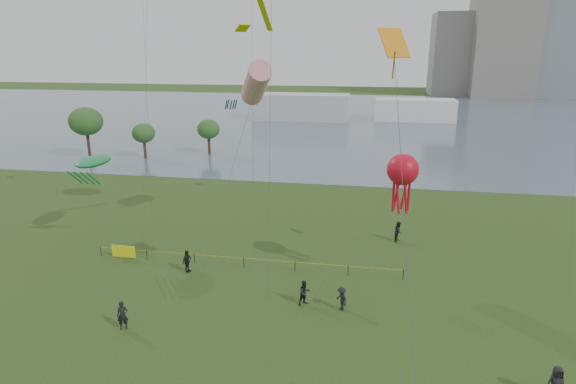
# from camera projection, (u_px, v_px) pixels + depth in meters

# --- Properties ---
(lake) EXTENTS (400.00, 120.00, 0.08)m
(lake) POSITION_uv_depth(u_px,v_px,m) (353.00, 118.00, 115.84)
(lake) COLOR slate
(lake) RESTS_ON ground_plane
(building_mid) EXTENTS (20.00, 20.00, 38.00)m
(building_mid) POSITION_uv_depth(u_px,v_px,m) (502.00, 39.00, 161.11)
(building_mid) COLOR slate
(building_mid) RESTS_ON ground_plane
(building_low) EXTENTS (16.00, 18.00, 28.00)m
(building_low) POSITION_uv_depth(u_px,v_px,m) (455.00, 54.00, 170.56)
(building_low) COLOR slate
(building_low) RESTS_ON ground_plane
(pavilion_left) EXTENTS (22.00, 8.00, 6.00)m
(pavilion_left) POSITION_uv_depth(u_px,v_px,m) (301.00, 107.00, 112.29)
(pavilion_left) COLOR silver
(pavilion_left) RESTS_ON ground_plane
(pavilion_right) EXTENTS (18.00, 7.00, 5.00)m
(pavilion_right) POSITION_uv_depth(u_px,v_px,m) (415.00, 110.00, 110.89)
(pavilion_right) COLOR white
(pavilion_right) RESTS_ON ground_plane
(trees) EXTENTS (21.37, 10.17, 7.79)m
(trees) POSITION_uv_depth(u_px,v_px,m) (124.00, 126.00, 72.83)
(trees) COLOR #362118
(trees) RESTS_ON ground_plane
(fence) EXTENTS (24.07, 0.07, 1.05)m
(fence) POSITION_uv_depth(u_px,v_px,m) (169.00, 255.00, 38.02)
(fence) COLOR black
(fence) RESTS_ON ground_plane
(spectator_a) EXTENTS (1.04, 1.03, 1.70)m
(spectator_a) POSITION_uv_depth(u_px,v_px,m) (305.00, 293.00, 31.53)
(spectator_a) COLOR black
(spectator_a) RESTS_ON ground_plane
(spectator_b) EXTENTS (1.09, 1.19, 1.61)m
(spectator_b) POSITION_uv_depth(u_px,v_px,m) (342.00, 299.00, 30.86)
(spectator_b) COLOR black
(spectator_b) RESTS_ON ground_plane
(spectator_c) EXTENTS (0.65, 1.08, 1.73)m
(spectator_c) POSITION_uv_depth(u_px,v_px,m) (187.00, 261.00, 36.14)
(spectator_c) COLOR black
(spectator_c) RESTS_ON ground_plane
(spectator_d) EXTENTS (0.99, 0.74, 1.83)m
(spectator_d) POSITION_uv_depth(u_px,v_px,m) (556.00, 384.00, 22.89)
(spectator_d) COLOR black
(spectator_d) RESTS_ON ground_plane
(spectator_f) EXTENTS (0.77, 0.64, 1.80)m
(spectator_f) POSITION_uv_depth(u_px,v_px,m) (123.00, 315.00, 28.76)
(spectator_f) COLOR black
(spectator_f) RESTS_ON ground_plane
(spectator_g) EXTENTS (0.91, 1.03, 1.80)m
(spectator_g) POSITION_uv_depth(u_px,v_px,m) (398.00, 231.00, 41.90)
(spectator_g) COLOR black
(spectator_g) RESTS_ON ground_plane
(kite_windsock) EXTENTS (4.74, 8.92, 15.42)m
(kite_windsock) POSITION_uv_depth(u_px,v_px,m) (256.00, 84.00, 38.87)
(kite_windsock) COLOR #3F3F42
(kite_creature) EXTENTS (5.62, 6.78, 7.61)m
(kite_creature) POSITION_uv_depth(u_px,v_px,m) (93.00, 162.00, 39.93)
(kite_creature) COLOR #3F3F42
(kite_octopus) EXTENTS (6.94, 5.49, 9.65)m
(kite_octopus) POSITION_uv_depth(u_px,v_px,m) (403.00, 171.00, 31.58)
(kite_octopus) COLOR #3F3F42
(kite_delta) EXTENTS (2.60, 10.76, 17.18)m
(kite_delta) POSITION_uv_depth(u_px,v_px,m) (395.00, 59.00, 22.58)
(kite_delta) COLOR #3F3F42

